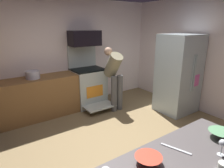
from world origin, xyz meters
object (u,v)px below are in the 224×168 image
object	(u,v)px
refrigerator	(178,74)
oven_range	(88,86)
mug_coffee	(223,168)
mixing_bowl_large	(148,160)
microwave	(85,38)
wine_glass_near	(223,144)
stock_pot	(33,75)
mixing_bowl_prep	(221,134)
person_cook	(114,74)

from	to	relation	value
refrigerator	oven_range	bearing A→B (deg)	136.09
mug_coffee	mixing_bowl_large	bearing A→B (deg)	134.13
oven_range	microwave	size ratio (longest dim) A/B	2.02
oven_range	wine_glass_near	distance (m)	3.64
microwave	stock_pot	size ratio (longest dim) A/B	2.54
refrigerator	stock_pot	world-z (taller)	refrigerator
mixing_bowl_prep	wine_glass_near	world-z (taller)	wine_glass_near
oven_range	mixing_bowl_large	xyz separation A→B (m)	(-1.18, -3.27, 0.43)
microwave	person_cook	world-z (taller)	microwave
microwave	mixing_bowl_prep	bearing A→B (deg)	-94.98
mixing_bowl_large	wine_glass_near	size ratio (longest dim) A/B	1.48
mixing_bowl_large	stock_pot	xyz separation A→B (m)	(-0.12, 3.29, 0.05)
refrigerator	mug_coffee	xyz separation A→B (m)	(-2.34, -2.18, 0.05)
mug_coffee	person_cook	bearing A→B (deg)	69.21
mixing_bowl_large	wine_glass_near	world-z (taller)	wine_glass_near
oven_range	refrigerator	world-z (taller)	refrigerator
microwave	mixing_bowl_large	world-z (taller)	microwave
person_cook	mixing_bowl_prep	size ratio (longest dim) A/B	6.05
oven_range	refrigerator	xyz separation A→B (m)	(1.56, -1.50, 0.39)
microwave	wine_glass_near	size ratio (longest dim) A/B	4.78
refrigerator	stock_pot	distance (m)	3.23
oven_range	mixing_bowl_large	bearing A→B (deg)	-109.83
refrigerator	mug_coffee	size ratio (longest dim) A/B	19.65
wine_glass_near	refrigerator	bearing A→B (deg)	43.98
mixing_bowl_large	mug_coffee	world-z (taller)	mug_coffee
refrigerator	wine_glass_near	xyz separation A→B (m)	(-2.14, -2.06, 0.11)
refrigerator	stock_pot	bearing A→B (deg)	152.04
oven_range	mixing_bowl_prep	size ratio (longest dim) A/B	6.13
oven_range	person_cook	world-z (taller)	oven_range
wine_glass_near	stock_pot	xyz separation A→B (m)	(-0.72, 3.58, -0.03)
mixing_bowl_large	mixing_bowl_prep	size ratio (longest dim) A/B	0.94
person_cook	mug_coffee	world-z (taller)	person_cook
mixing_bowl_large	wine_glass_near	xyz separation A→B (m)	(0.60, -0.29, 0.08)
person_cook	wine_glass_near	xyz separation A→B (m)	(-0.98, -2.99, 0.14)
wine_glass_near	stock_pot	bearing A→B (deg)	101.37
oven_range	mixing_bowl_prep	bearing A→B (deg)	-95.12
microwave	person_cook	xyz separation A→B (m)	(0.40, -0.66, -0.81)
oven_range	mixing_bowl_large	world-z (taller)	oven_range
mixing_bowl_prep	person_cook	bearing A→B (deg)	76.14
microwave	refrigerator	size ratio (longest dim) A/B	0.41
refrigerator	mixing_bowl_prep	world-z (taller)	refrigerator
oven_range	microwave	bearing A→B (deg)	90.00
refrigerator	person_cook	distance (m)	1.49
person_cook	mixing_bowl_prep	distance (m)	2.94
oven_range	wine_glass_near	bearing A→B (deg)	-99.22
mixing_bowl_large	mug_coffee	size ratio (longest dim) A/B	2.51
mug_coffee	stock_pot	bearing A→B (deg)	97.89
oven_range	stock_pot	world-z (taller)	oven_range
oven_range	wine_glass_near	size ratio (longest dim) A/B	9.68
mixing_bowl_prep	stock_pot	bearing A→B (deg)	106.11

